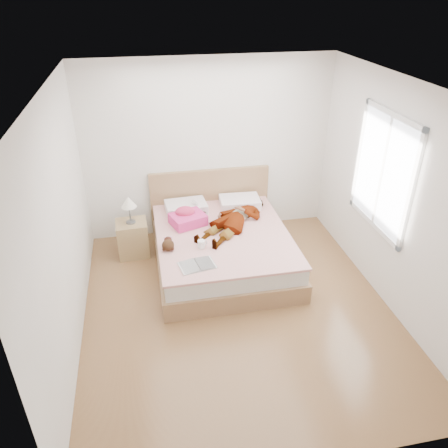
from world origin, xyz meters
name	(u,v)px	position (x,y,z in m)	size (l,w,h in m)	color
ground	(238,309)	(0.00, 0.00, 0.00)	(4.00, 4.00, 0.00)	#4C2E17
woman	(235,216)	(0.22, 1.19, 0.61)	(0.56, 1.48, 0.20)	white
hair	(190,209)	(-0.35, 1.64, 0.55)	(0.47, 0.57, 0.08)	black
phone	(195,202)	(-0.28, 1.59, 0.67)	(0.04, 0.09, 0.01)	silver
room_shell	(383,172)	(1.77, 0.30, 1.50)	(4.00, 4.00, 4.00)	white
bed	(221,244)	(0.00, 1.04, 0.28)	(1.80, 2.08, 1.00)	brown
towel	(187,217)	(-0.43, 1.29, 0.61)	(0.54, 0.49, 0.24)	#E53E83
magazine	(197,265)	(-0.44, 0.26, 0.52)	(0.46, 0.34, 0.02)	silver
coffee_mug	(201,244)	(-0.33, 0.65, 0.56)	(0.14, 0.11, 0.10)	white
plush_toy	(168,244)	(-0.74, 0.69, 0.58)	(0.17, 0.24, 0.13)	black
nightstand	(133,236)	(-1.20, 1.46, 0.30)	(0.44, 0.39, 0.91)	brown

